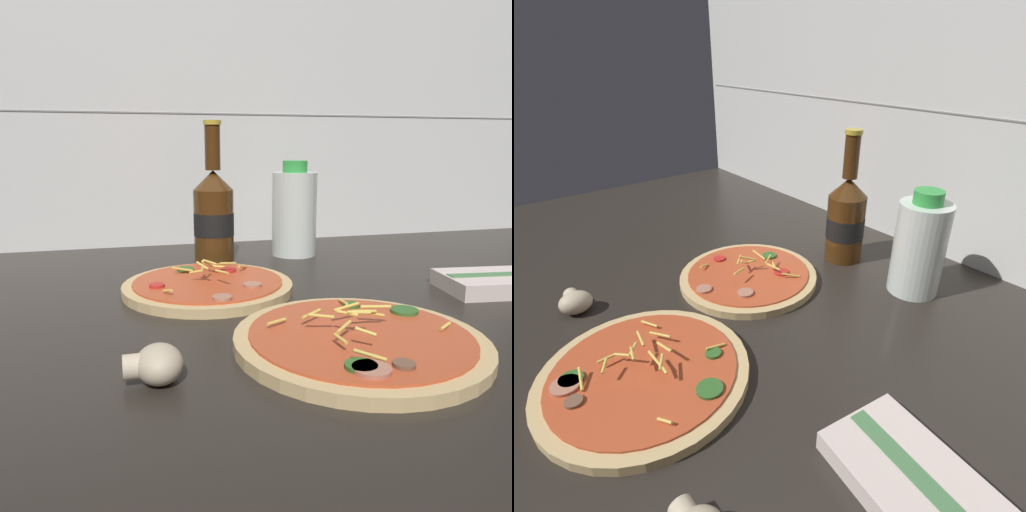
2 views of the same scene
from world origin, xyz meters
TOP-DOWN VIEW (x-y plane):
  - counter_slab at (0.00, 0.00)cm, footprint 160.00×90.00cm
  - tile_backsplash at (0.00, 45.50)cm, footprint 160.00×1.13cm
  - pizza_near at (2.41, -16.81)cm, footprint 26.78×26.78cm
  - pizza_far at (-9.62, 8.14)cm, footprint 24.86×24.86cm
  - beer_bottle at (-5.07, 28.39)cm, footprint 7.45×7.45cm
  - oil_bottle at (10.83, 28.99)cm, footprint 8.59×8.59cm
  - mushroom_right at (-18.88, -19.46)cm, footprint 5.37×5.11cm
  - dish_towel at (31.66, -2.37)cm, footprint 16.79×12.05cm

SIDE VIEW (x-z plane):
  - counter_slab at x=0.00cm, z-range 0.00..2.50cm
  - pizza_far at x=-9.62cm, z-range 0.79..5.83cm
  - pizza_near at x=2.41cm, z-range 1.07..5.56cm
  - dish_towel at x=31.66cm, z-range 2.43..4.99cm
  - mushroom_right at x=-18.88cm, z-range 2.50..6.08cm
  - oil_bottle at x=10.83cm, z-range 1.77..19.97cm
  - beer_bottle at x=-5.07cm, z-range -1.41..23.97cm
  - tile_backsplash at x=0.00cm, z-range 0.00..60.00cm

